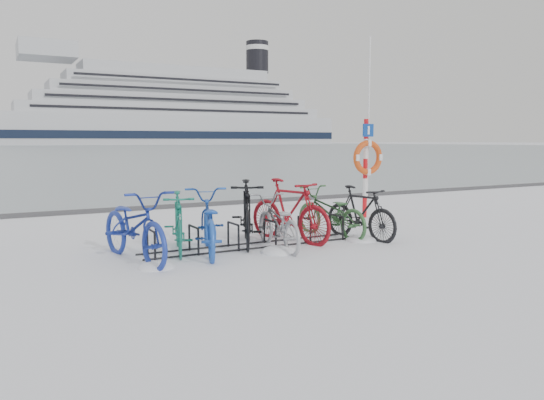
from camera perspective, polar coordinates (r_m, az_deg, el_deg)
ground at (r=9.39m, az=-2.16°, el=-5.04°), size 900.00×900.00×0.00m
ice_sheet at (r=163.34m, az=-26.86°, el=5.07°), size 400.00×298.00×0.02m
quay_edge at (r=14.85m, az=-12.19°, el=-0.75°), size 400.00×0.25×0.10m
bike_rack at (r=9.36m, az=-2.16°, el=-3.96°), size 4.00×0.48×0.46m
lifebuoy_station at (r=12.98m, az=10.22°, el=4.49°), size 0.83×0.23×4.33m
cruise_ferry at (r=244.32m, az=-10.40°, el=9.00°), size 148.93×28.07×48.94m
bike_0 at (r=8.51m, az=-14.60°, el=-2.47°), size 1.14×2.32×1.16m
bike_1 at (r=9.03m, az=-10.04°, el=-2.22°), size 0.95×1.81×1.05m
bike_2 at (r=8.88m, az=-6.92°, el=-2.19°), size 1.32×2.20×1.09m
bike_3 at (r=9.55m, az=-2.75°, el=-1.22°), size 1.32×2.05×1.20m
bike_4 at (r=9.20m, az=0.58°, el=-2.25°), size 0.85×1.89×0.96m
bike_5 at (r=9.83m, az=1.89°, el=-0.98°), size 1.10×2.08×1.20m
bike_6 at (r=10.38m, az=6.26°, el=-1.17°), size 0.93×1.99×1.01m
bike_7 at (r=10.24m, az=9.49°, el=-1.21°), size 0.81×1.80×1.05m
snow_drifts at (r=9.40m, az=2.39°, el=-5.04°), size 5.44×2.08×0.22m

